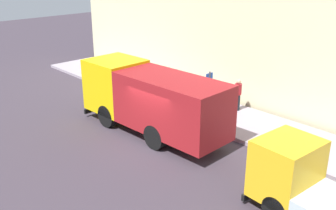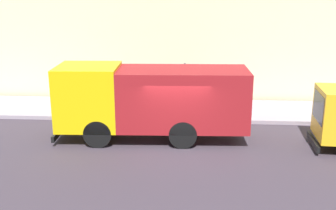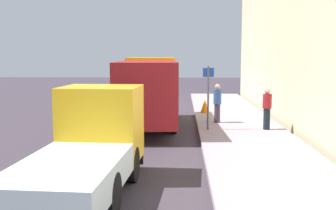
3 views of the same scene
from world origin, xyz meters
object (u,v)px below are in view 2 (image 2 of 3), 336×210
(pedestrian_walking, at_px, (148,94))
(traffic_cone_orange, at_px, (84,107))
(large_utility_truck, at_px, (151,98))
(pedestrian_standing, at_px, (184,87))
(street_sign_post, at_px, (184,85))

(pedestrian_walking, xyz_separation_m, traffic_cone_orange, (-0.38, 3.04, -0.56))
(large_utility_truck, distance_m, pedestrian_standing, 5.02)
(pedestrian_walking, bearing_deg, pedestrian_standing, 71.95)
(pedestrian_walking, distance_m, traffic_cone_orange, 3.12)
(traffic_cone_orange, xyz_separation_m, street_sign_post, (-0.14, -4.78, 1.16))
(pedestrian_standing, xyz_separation_m, traffic_cone_orange, (-2.22, 4.70, -0.54))
(large_utility_truck, bearing_deg, traffic_cone_orange, 50.89)
(pedestrian_walking, relative_size, street_sign_post, 0.67)
(pedestrian_standing, distance_m, street_sign_post, 2.45)
(traffic_cone_orange, bearing_deg, pedestrian_walking, -82.97)
(street_sign_post, bearing_deg, traffic_cone_orange, 88.27)
(large_utility_truck, relative_size, pedestrian_walking, 4.55)
(traffic_cone_orange, height_order, street_sign_post, street_sign_post)
(large_utility_truck, relative_size, street_sign_post, 3.06)
(pedestrian_walking, relative_size, pedestrian_standing, 1.02)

